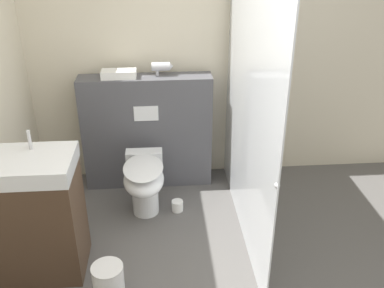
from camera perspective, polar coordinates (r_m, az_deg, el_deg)
The scene contains 9 objects.
wall_back at distance 4.05m, azimuth -0.58°, elevation 12.17°, with size 8.00×0.06×2.50m.
partition_panel at distance 4.08m, azimuth -5.95°, elevation 1.63°, with size 1.21×0.25×1.09m.
shower_glass at distance 3.26m, azimuth 7.35°, elevation 3.65°, with size 0.04×1.88×2.01m.
toilet at distance 3.70m, azimuth -6.39°, elevation -4.95°, with size 0.34×0.59×0.52m.
sink_vanity at distance 3.24m, azimuth -19.86°, elevation -8.97°, with size 0.60×0.46×1.07m.
hair_drier at distance 3.88m, azimuth -4.06°, elevation 10.25°, with size 0.19×0.08×0.12m.
folded_towel at distance 3.87m, azimuth -9.73°, elevation 9.19°, with size 0.31×0.15×0.07m.
spare_toilet_roll at distance 3.88m, azimuth -1.97°, elevation -8.22°, with size 0.10×0.10×0.10m.
waste_bin at distance 3.06m, azimuth -11.03°, elevation -17.88°, with size 0.21×0.21×0.30m.
Camera 1 is at (-0.26, -1.90, 2.28)m, focal length 40.00 mm.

